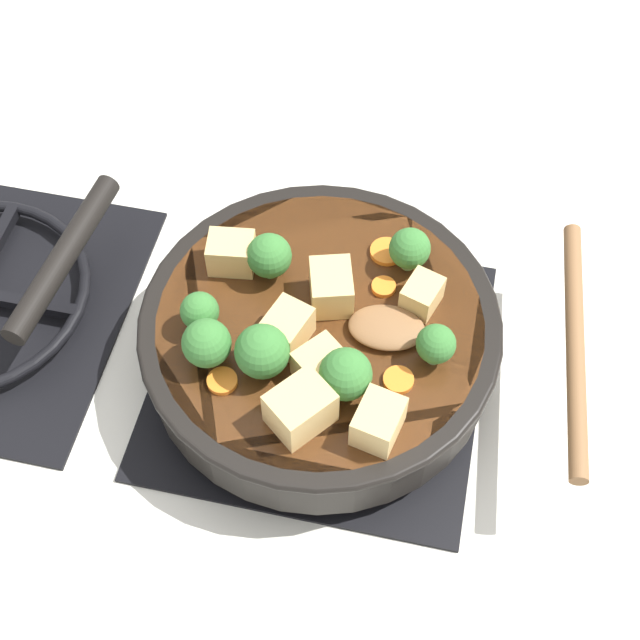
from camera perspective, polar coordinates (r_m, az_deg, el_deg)
The scene contains 22 objects.
ground_plane at distance 0.87m, azimuth -0.00°, elevation -3.12°, with size 2.40×2.40×0.00m, color silver.
front_burner_grate at distance 0.86m, azimuth -0.00°, elevation -2.71°, with size 0.31×0.31×0.03m.
skillet_pan at distance 0.82m, azimuth -0.17°, elevation -0.96°, with size 0.33×0.44×0.06m.
wooden_spoon at distance 0.79m, azimuth 11.32°, elevation -0.97°, with size 0.26×0.22×0.02m.
tofu_cube_center_large at distance 0.82m, azimuth -5.70°, elevation 4.29°, with size 0.04×0.03×0.03m, color #DBB770.
tofu_cube_near_handle at distance 0.79m, azimuth 0.73°, elevation 2.10°, with size 0.05×0.04×0.04m, color #DBB770.
tofu_cube_east_chunk at distance 0.73m, azimuth -1.27°, elevation -5.68°, with size 0.05×0.04×0.04m, color #DBB770.
tofu_cube_west_chunk at distance 0.75m, azimuth -0.05°, elevation -2.79°, with size 0.04×0.03×0.03m, color #DBB770.
tofu_cube_back_piece at distance 0.77m, azimuth -2.13°, elevation -0.51°, with size 0.04×0.03×0.03m, color #DBB770.
tofu_cube_front_piece at distance 0.73m, azimuth 3.75°, elevation -6.50°, with size 0.04×0.03×0.03m, color #DBB770.
tofu_cube_mid_small at distance 0.80m, azimuth 6.54°, elevation 1.61°, with size 0.04×0.03×0.03m, color #DBB770.
broccoli_floret_near_spoon at distance 0.73m, azimuth 1.65°, elevation -3.50°, with size 0.04×0.04×0.05m.
broccoli_floret_center_top at distance 0.76m, azimuth 7.43°, elevation -1.56°, with size 0.03×0.03×0.04m.
broccoli_floret_east_rim at distance 0.75m, azimuth -3.72°, elevation -2.03°, with size 0.05×0.05×0.05m.
broccoli_floret_west_rim at distance 0.78m, azimuth -7.71°, elevation 0.54°, with size 0.03×0.03×0.04m.
broccoli_floret_north_edge at distance 0.81m, azimuth -3.27°, elevation 4.11°, with size 0.04×0.04×0.05m.
broccoli_floret_south_cluster at distance 0.82m, azimuth 5.76°, elevation 4.55°, with size 0.04×0.04×0.05m.
broccoli_floret_mid_floret at distance 0.76m, azimuth -7.27°, elevation -1.50°, with size 0.04×0.04×0.05m.
carrot_slice_orange_thin at distance 0.84m, azimuth 4.29°, elevation 4.39°, with size 0.03×0.03×0.01m, color orange.
carrot_slice_near_center at distance 0.76m, azimuth 5.04°, elevation -3.84°, with size 0.03×0.03×0.01m, color orange.
carrot_slice_edge_slice at distance 0.76m, azimuth -6.28°, elevation -3.90°, with size 0.03×0.03×0.01m, color orange.
carrot_slice_under_broccoli at distance 0.82m, azimuth 4.09°, elevation 2.14°, with size 0.02×0.02×0.01m, color orange.
Camera 1 is at (-0.43, -0.09, 0.75)m, focal length 50.00 mm.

